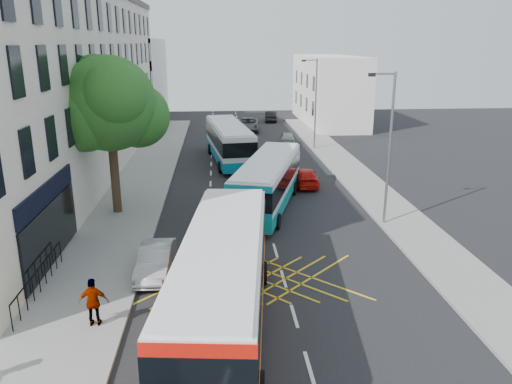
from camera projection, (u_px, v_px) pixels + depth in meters
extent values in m
plane|color=black|center=(309.00, 367.00, 15.27)|extent=(120.00, 120.00, 0.00)
cube|color=gray|center=(118.00, 213.00, 28.93)|extent=(5.00, 70.00, 0.15)
cube|color=gray|center=(387.00, 206.00, 30.13)|extent=(3.00, 70.00, 0.15)
cube|color=beige|center=(58.00, 87.00, 35.74)|extent=(8.00, 45.00, 13.00)
cube|color=black|center=(47.00, 193.00, 21.18)|extent=(0.12, 7.00, 0.90)
cube|color=black|center=(52.00, 233.00, 21.70)|extent=(0.12, 7.00, 2.60)
cube|color=silver|center=(129.00, 79.00, 65.29)|extent=(8.00, 20.00, 10.00)
cube|color=silver|center=(328.00, 90.00, 60.77)|extent=(6.00, 18.00, 8.00)
cylinder|color=#382619|center=(115.00, 175.00, 28.28)|extent=(0.50, 0.50, 4.40)
sphere|color=#164F1B|center=(109.00, 104.00, 27.13)|extent=(5.20, 5.20, 5.20)
sphere|color=#164F1B|center=(138.00, 116.00, 28.23)|extent=(3.60, 3.60, 3.60)
sphere|color=#164F1B|center=(85.00, 116.00, 26.64)|extent=(3.80, 3.80, 3.80)
sphere|color=#164F1B|center=(115.00, 95.00, 25.76)|extent=(3.40, 3.40, 3.40)
sphere|color=#164F1B|center=(97.00, 83.00, 27.83)|extent=(3.20, 3.20, 3.20)
cylinder|color=slate|center=(389.00, 150.00, 26.01)|extent=(0.14, 0.14, 8.00)
cylinder|color=slate|center=(384.00, 74.00, 24.84)|extent=(1.20, 0.10, 0.10)
cube|color=black|center=(372.00, 75.00, 24.81)|extent=(0.35, 0.15, 0.18)
cylinder|color=slate|center=(316.00, 105.00, 45.10)|extent=(0.14, 0.14, 8.00)
cylinder|color=slate|center=(310.00, 60.00, 43.93)|extent=(1.20, 0.10, 0.10)
cube|color=black|center=(304.00, 61.00, 43.90)|extent=(0.35, 0.15, 0.18)
cube|color=silver|center=(223.00, 279.00, 17.06)|extent=(3.92, 11.92, 2.82)
cube|color=silver|center=(222.00, 239.00, 16.64)|extent=(3.69, 11.67, 0.13)
cube|color=black|center=(223.00, 268.00, 16.94)|extent=(3.99, 11.99, 1.17)
cube|color=orange|center=(224.00, 305.00, 17.34)|extent=(3.98, 11.98, 0.80)
cylinder|color=black|center=(199.00, 272.00, 20.53)|extent=(0.40, 0.98, 0.96)
cylinder|color=black|center=(263.00, 273.00, 20.45)|extent=(0.40, 0.98, 0.96)
cube|color=silver|center=(268.00, 181.00, 29.68)|extent=(5.29, 10.77, 2.54)
cube|color=silver|center=(268.00, 160.00, 29.30)|extent=(5.05, 10.52, 0.11)
cube|color=black|center=(268.00, 176.00, 29.58)|extent=(5.36, 10.85, 1.05)
cube|color=#0B8C7F|center=(268.00, 196.00, 29.93)|extent=(5.35, 10.84, 0.72)
cube|color=#0C8D9F|center=(248.00, 209.00, 24.77)|extent=(2.36, 0.79, 2.39)
cube|color=#FF0C0C|center=(230.00, 220.00, 25.14)|extent=(0.26, 0.13, 0.25)
cube|color=#FF0C0C|center=(267.00, 223.00, 24.77)|extent=(0.26, 0.13, 0.25)
cylinder|color=black|center=(258.00, 186.00, 32.95)|extent=(0.50, 0.90, 0.86)
cylinder|color=black|center=(294.00, 188.00, 32.47)|extent=(0.50, 0.90, 0.86)
cylinder|color=black|center=(234.00, 218.00, 26.94)|extent=(0.50, 0.90, 0.86)
cylinder|color=black|center=(277.00, 221.00, 26.46)|extent=(0.50, 0.90, 0.86)
cube|color=silver|center=(229.00, 141.00, 41.30)|extent=(3.87, 11.29, 2.66)
cube|color=silver|center=(229.00, 125.00, 40.90)|extent=(3.64, 11.04, 0.12)
cube|color=black|center=(229.00, 137.00, 41.19)|extent=(3.93, 11.36, 1.11)
cube|color=#0D80A6|center=(229.00, 152.00, 41.57)|extent=(3.92, 11.34, 0.75)
cube|color=silver|center=(240.00, 155.00, 36.13)|extent=(2.55, 0.42, 2.51)
cube|color=#FF0C0C|center=(227.00, 165.00, 36.13)|extent=(0.26, 0.09, 0.25)
cube|color=#FF0C0C|center=(254.00, 164.00, 36.52)|extent=(0.26, 0.09, 0.25)
cylinder|color=black|center=(210.00, 149.00, 44.24)|extent=(0.39, 0.93, 0.91)
cylinder|color=black|center=(238.00, 148.00, 44.73)|extent=(0.39, 0.93, 0.91)
cylinder|color=black|center=(220.00, 167.00, 37.92)|extent=(0.39, 0.93, 0.91)
cylinder|color=black|center=(253.00, 165.00, 38.40)|extent=(0.39, 0.93, 0.91)
imported|color=#A4A7AB|center=(156.00, 260.00, 21.24)|extent=(1.47, 3.89, 1.27)
imported|color=red|center=(305.00, 177.00, 34.60)|extent=(1.80, 4.13, 1.18)
imported|color=#46474E|center=(248.00, 125.00, 55.69)|extent=(2.90, 5.49, 1.47)
imported|color=#AAADB2|center=(287.00, 138.00, 48.85)|extent=(1.69, 3.53, 1.16)
imported|color=black|center=(271.00, 116.00, 62.68)|extent=(1.68, 4.07, 1.31)
imported|color=gray|center=(94.00, 302.00, 17.06)|extent=(1.03, 0.43, 1.75)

